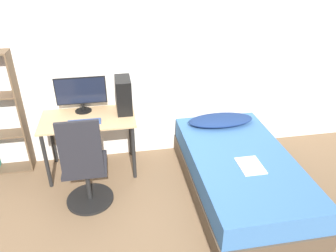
% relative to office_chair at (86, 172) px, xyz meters
% --- Properties ---
extents(ground_plane, '(14.00, 14.00, 0.00)m').
position_rel_office_chair_xyz_m(ground_plane, '(0.41, -0.48, -0.43)').
color(ground_plane, brown).
extents(wall_back, '(8.00, 0.05, 2.50)m').
position_rel_office_chair_xyz_m(wall_back, '(0.41, 0.98, 0.82)').
color(wall_back, silver).
rests_on(wall_back, ground_plane).
extents(desk, '(1.09, 0.61, 0.73)m').
position_rel_office_chair_xyz_m(desk, '(0.03, 0.65, 0.19)').
color(desk, tan).
rests_on(desk, ground_plane).
extents(office_chair, '(0.51, 0.51, 1.10)m').
position_rel_office_chair_xyz_m(office_chair, '(0.00, 0.00, 0.00)').
color(office_chair, black).
rests_on(office_chair, ground_plane).
extents(bed, '(1.11, 2.01, 0.47)m').
position_rel_office_chair_xyz_m(bed, '(1.68, -0.05, -0.20)').
color(bed, '#4C3D2D').
rests_on(bed, ground_plane).
extents(pillow, '(0.84, 0.36, 0.11)m').
position_rel_office_chair_xyz_m(pillow, '(1.68, 0.69, 0.09)').
color(pillow, navy).
rests_on(pillow, bed).
extents(magazine, '(0.24, 0.32, 0.01)m').
position_rel_office_chair_xyz_m(magazine, '(1.69, -0.25, 0.04)').
color(magazine, silver).
rests_on(magazine, bed).
extents(monitor, '(0.59, 0.20, 0.43)m').
position_rel_office_chair_xyz_m(monitor, '(-0.02, 0.84, 0.54)').
color(monitor, black).
rests_on(monitor, desk).
extents(keyboard, '(0.37, 0.12, 0.02)m').
position_rel_office_chair_xyz_m(keyboard, '(0.00, 0.53, 0.31)').
color(keyboard, '#33477A').
rests_on(keyboard, desk).
extents(pc_tower, '(0.18, 0.34, 0.41)m').
position_rel_office_chair_xyz_m(pc_tower, '(0.47, 0.76, 0.51)').
color(pc_tower, black).
rests_on(pc_tower, desk).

